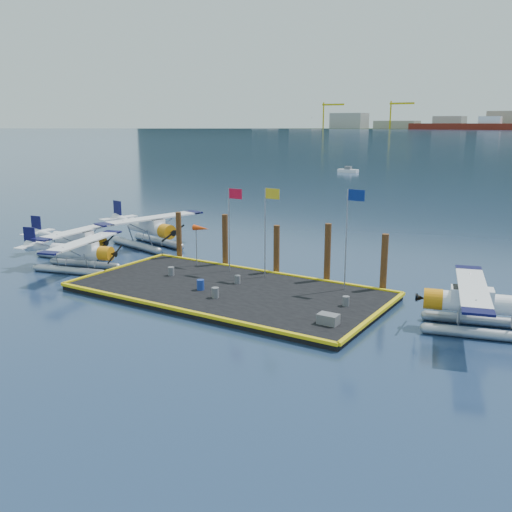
{
  "coord_description": "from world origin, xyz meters",
  "views": [
    {
      "loc": [
        20.38,
        -29.15,
        10.95
      ],
      "look_at": [
        0.89,
        2.0,
        2.29
      ],
      "focal_mm": 40.0,
      "sensor_mm": 36.0,
      "label": 1
    }
  ],
  "objects_px": {
    "piling_0": "(179,237)",
    "drum_3": "(201,285)",
    "seaplane_a": "(80,253)",
    "drum_4": "(346,301)",
    "drum_1": "(215,293)",
    "windsock": "(201,229)",
    "piling_4": "(384,264)",
    "piling_2": "(277,251)",
    "piling_3": "(327,255)",
    "drum_0": "(171,271)",
    "piling_1": "(225,242)",
    "flagpole_red": "(231,217)",
    "flagpole_yellow": "(268,219)",
    "drum_5": "(238,279)",
    "flagpole_blue": "(350,225)",
    "seaplane_b": "(77,241)",
    "seaplane_c": "(149,230)",
    "crate": "(328,319)",
    "seaplane_d": "(479,306)"
  },
  "relations": [
    {
      "from": "drum_0",
      "to": "piling_3",
      "type": "relative_size",
      "value": 0.14
    },
    {
      "from": "drum_3",
      "to": "piling_3",
      "type": "relative_size",
      "value": 0.16
    },
    {
      "from": "flagpole_blue",
      "to": "flagpole_yellow",
      "type": "bearing_deg",
      "value": 180.0
    },
    {
      "from": "drum_4",
      "to": "flagpole_yellow",
      "type": "bearing_deg",
      "value": 157.15
    },
    {
      "from": "windsock",
      "to": "piling_4",
      "type": "bearing_deg",
      "value": 6.75
    },
    {
      "from": "piling_0",
      "to": "seaplane_d",
      "type": "bearing_deg",
      "value": -9.32
    },
    {
      "from": "drum_0",
      "to": "flagpole_blue",
      "type": "relative_size",
      "value": 0.09
    },
    {
      "from": "piling_3",
      "to": "drum_1",
      "type": "bearing_deg",
      "value": -118.6
    },
    {
      "from": "drum_1",
      "to": "drum_3",
      "type": "xyz_separation_m",
      "value": [
        -1.81,
        0.87,
        0.01
      ]
    },
    {
      "from": "drum_0",
      "to": "piling_4",
      "type": "bearing_deg",
      "value": 19.43
    },
    {
      "from": "drum_4",
      "to": "piling_1",
      "type": "relative_size",
      "value": 0.14
    },
    {
      "from": "drum_1",
      "to": "piling_4",
      "type": "xyz_separation_m",
      "value": [
        8.05,
        7.42,
        1.28
      ]
    },
    {
      "from": "drum_3",
      "to": "drum_5",
      "type": "bearing_deg",
      "value": 64.8
    },
    {
      "from": "windsock",
      "to": "piling_2",
      "type": "xyz_separation_m",
      "value": [
        5.53,
        1.6,
        -1.33
      ]
    },
    {
      "from": "piling_2",
      "to": "piling_3",
      "type": "relative_size",
      "value": 0.88
    },
    {
      "from": "flagpole_red",
      "to": "flagpole_yellow",
      "type": "bearing_deg",
      "value": 0.0
    },
    {
      "from": "seaplane_a",
      "to": "piling_2",
      "type": "distance_m",
      "value": 14.76
    },
    {
      "from": "seaplane_a",
      "to": "piling_3",
      "type": "relative_size",
      "value": 2.04
    },
    {
      "from": "seaplane_b",
      "to": "drum_0",
      "type": "distance_m",
      "value": 11.2
    },
    {
      "from": "seaplane_d",
      "to": "flagpole_red",
      "type": "relative_size",
      "value": 1.56
    },
    {
      "from": "drum_5",
      "to": "seaplane_a",
      "type": "bearing_deg",
      "value": -169.69
    },
    {
      "from": "flagpole_blue",
      "to": "piling_1",
      "type": "height_order",
      "value": "flagpole_blue"
    },
    {
      "from": "flagpole_blue",
      "to": "piling_1",
      "type": "bearing_deg",
      "value": 171.49
    },
    {
      "from": "seaplane_d",
      "to": "piling_1",
      "type": "distance_m",
      "value": 19.54
    },
    {
      "from": "piling_3",
      "to": "piling_4",
      "type": "height_order",
      "value": "piling_3"
    },
    {
      "from": "crate",
      "to": "windsock",
      "type": "bearing_deg",
      "value": 154.38
    },
    {
      "from": "seaplane_c",
      "to": "flagpole_blue",
      "type": "xyz_separation_m",
      "value": [
        20.8,
        -4.27,
        3.07
      ]
    },
    {
      "from": "seaplane_d",
      "to": "flagpole_red",
      "type": "distance_m",
      "value": 17.83
    },
    {
      "from": "drum_0",
      "to": "windsock",
      "type": "xyz_separation_m",
      "value": [
        0.23,
        3.25,
        2.52
      ]
    },
    {
      "from": "flagpole_yellow",
      "to": "flagpole_blue",
      "type": "height_order",
      "value": "flagpole_blue"
    },
    {
      "from": "seaplane_a",
      "to": "drum_4",
      "type": "xyz_separation_m",
      "value": [
        20.72,
        1.71,
        -0.67
      ]
    },
    {
      "from": "piling_0",
      "to": "drum_5",
      "type": "bearing_deg",
      "value": -25.88
    },
    {
      "from": "drum_0",
      "to": "flagpole_red",
      "type": "xyz_separation_m",
      "value": [
        2.96,
        3.25,
        3.69
      ]
    },
    {
      "from": "seaplane_b",
      "to": "drum_0",
      "type": "relative_size",
      "value": 14.64
    },
    {
      "from": "drum_1",
      "to": "flagpole_red",
      "type": "xyz_separation_m",
      "value": [
        -2.75,
        5.82,
        3.67
      ]
    },
    {
      "from": "drum_3",
      "to": "crate",
      "type": "distance_m",
      "value": 9.8
    },
    {
      "from": "drum_3",
      "to": "flagpole_yellow",
      "type": "xyz_separation_m",
      "value": [
        2.06,
        4.95,
        3.78
      ]
    },
    {
      "from": "drum_1",
      "to": "drum_3",
      "type": "bearing_deg",
      "value": 154.3
    },
    {
      "from": "drum_1",
      "to": "flagpole_blue",
      "type": "distance_m",
      "value": 9.41
    },
    {
      "from": "seaplane_c",
      "to": "piling_4",
      "type": "distance_m",
      "value": 22.76
    },
    {
      "from": "flagpole_red",
      "to": "flagpole_yellow",
      "type": "relative_size",
      "value": 0.97
    },
    {
      "from": "crate",
      "to": "piling_1",
      "type": "distance_m",
      "value": 14.78
    },
    {
      "from": "flagpole_blue",
      "to": "piling_3",
      "type": "height_order",
      "value": "flagpole_blue"
    },
    {
      "from": "piling_0",
      "to": "drum_3",
      "type": "bearing_deg",
      "value": -42.53
    },
    {
      "from": "drum_5",
      "to": "piling_4",
      "type": "xyz_separation_m",
      "value": [
        8.67,
        4.04,
        1.33
      ]
    },
    {
      "from": "drum_4",
      "to": "flagpole_blue",
      "type": "height_order",
      "value": "flagpole_blue"
    },
    {
      "from": "flagpole_yellow",
      "to": "piling_0",
      "type": "distance_m",
      "value": 9.67
    },
    {
      "from": "windsock",
      "to": "piling_1",
      "type": "xyz_separation_m",
      "value": [
        1.03,
        1.6,
        -1.13
      ]
    },
    {
      "from": "drum_3",
      "to": "flagpole_blue",
      "type": "relative_size",
      "value": 0.1
    },
    {
      "from": "drum_5",
      "to": "seaplane_c",
      "type": "bearing_deg",
      "value": 154.3
    }
  ]
}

